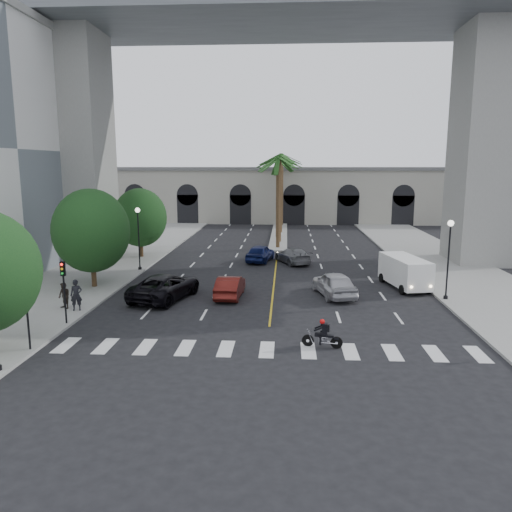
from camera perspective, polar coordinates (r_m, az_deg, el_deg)
The scene contains 27 objects.
ground at distance 26.02m, azimuth 1.39°, elevation -9.47°, with size 140.00×140.00×0.00m, color black.
sidewalk_left at distance 43.42m, azimuth -18.04°, elevation -1.78°, with size 8.00×100.00×0.15m, color gray.
sidewalk_right at distance 42.82m, azimuth 22.69°, elevation -2.24°, with size 8.00×100.00×0.15m, color gray.
median at distance 63.07m, azimuth 2.66°, elevation 2.40°, with size 2.00×24.00×0.20m, color gray.
pier_building at distance 79.59m, azimuth 2.87°, elevation 7.07°, with size 71.00×10.50×8.50m.
bridge at distance 47.52m, azimuth 7.00°, elevation 22.05°, with size 75.00×13.00×26.00m.
palm_a at distance 52.46m, azimuth 2.58°, elevation 10.65°, with size 3.20×3.20×10.30m.
palm_b at distance 56.46m, azimuth 2.75°, elevation 10.91°, with size 3.20×3.20×10.60m.
palm_c at distance 60.47m, azimuth 2.51°, elevation 10.44°, with size 3.20×3.20×10.10m.
palm_d at distance 64.47m, azimuth 2.90°, elevation 11.08°, with size 3.20×3.20×10.90m.
palm_e at distance 68.46m, azimuth 2.72°, elevation 10.66°, with size 3.20×3.20×10.40m.
palm_f at distance 72.46m, azimuth 3.01°, elevation 10.86°, with size 3.20×3.20×10.70m.
street_tree_mid at distance 37.43m, azimuth -18.32°, elevation 2.76°, with size 5.44×5.44×7.21m.
street_tree_far at distance 48.73m, azimuth -13.11°, elevation 4.30°, with size 5.04×5.04×6.68m.
lamp_post_left_far at distance 42.65m, azimuth -13.28°, elevation 2.54°, with size 0.40×0.40×5.35m.
lamp_post_right at distance 34.58m, azimuth 21.16°, elevation 0.33°, with size 0.40×0.40×5.35m.
traffic_signal_near at distance 25.88m, azimuth -24.78°, elevation -4.73°, with size 0.25×0.18×3.65m.
traffic_signal_far at distance 29.35m, azimuth -21.13°, elevation -2.77°, with size 0.25×0.18×3.65m.
motorcycle_rider at distance 24.90m, azimuth 7.73°, elevation -8.90°, with size 1.99×0.57×1.44m.
car_a at distance 34.44m, azimuth 8.93°, elevation -3.16°, with size 2.00×4.97×1.69m, color #AEADB2.
car_b at distance 33.79m, azimuth -2.99°, elevation -3.50°, with size 1.55×4.46×1.47m, color #501410.
car_c at distance 33.81m, azimuth -10.34°, elevation -3.45°, with size 2.82×6.12×1.70m, color black.
car_d at distance 45.47m, azimuth 4.22°, elevation 0.05°, with size 1.97×4.85×1.41m, color #5E5F62.
car_e at distance 46.14m, azimuth 0.49°, elevation 0.34°, with size 1.88×4.66×1.59m, color #10194B.
cargo_van at distance 37.71m, azimuth 16.66°, elevation -1.66°, with size 2.94×5.56×2.25m.
pedestrian_a at distance 32.03m, azimuth -19.85°, elevation -4.22°, with size 0.69×0.45×1.90m, color black.
pedestrian_b at distance 32.68m, azimuth -21.07°, elevation -4.27°, with size 0.79×0.62×1.62m, color black.
Camera 1 is at (0.87, -24.46, 8.83)m, focal length 35.00 mm.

